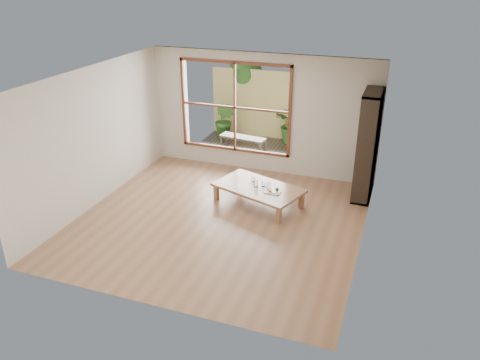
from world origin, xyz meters
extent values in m
plane|color=#A77753|center=(0.00, 0.00, 0.00)|extent=(5.00, 5.00, 0.00)
cube|color=#A4794F|center=(0.45, 0.85, 0.33)|extent=(1.86, 1.42, 0.05)
cube|color=#A4794F|center=(-0.37, 0.73, 0.15)|extent=(0.10, 0.10, 0.31)
cube|color=#A4794F|center=(-0.12, 1.45, 0.15)|extent=(0.10, 0.10, 0.31)
cube|color=#A4794F|center=(1.03, 0.24, 0.15)|extent=(0.10, 0.10, 0.31)
cube|color=#A4794F|center=(1.28, 0.97, 0.15)|extent=(0.10, 0.10, 0.31)
cube|color=silver|center=(0.05, 1.44, 0.04)|extent=(0.56, 0.56, 0.07)
cube|color=#30241A|center=(2.31, 1.90, 1.06)|extent=(0.34, 0.95, 2.12)
cylinder|color=silver|center=(0.42, 0.82, 0.43)|extent=(0.07, 0.07, 0.13)
cylinder|color=silver|center=(0.66, 0.84, 0.42)|extent=(0.08, 0.08, 0.11)
cylinder|color=silver|center=(0.54, 0.89, 0.40)|extent=(0.07, 0.07, 0.09)
cylinder|color=silver|center=(0.29, 1.03, 0.40)|extent=(0.07, 0.07, 0.08)
cube|color=white|center=(0.78, 0.70, 0.37)|extent=(0.31, 0.24, 0.02)
sphere|color=#2C6A2A|center=(0.85, 0.74, 0.42)|extent=(0.07, 0.07, 0.07)
cube|color=orange|center=(0.75, 0.66, 0.39)|extent=(0.06, 0.05, 0.03)
cube|color=beige|center=(0.71, 0.73, 0.39)|extent=(0.07, 0.06, 0.02)
cylinder|color=silver|center=(0.81, 0.64, 0.39)|extent=(0.17, 0.03, 0.01)
cube|color=#392F29|center=(-0.60, 3.56, 0.00)|extent=(2.80, 2.00, 0.05)
cube|color=#30241A|center=(-0.75, 3.37, 0.36)|extent=(1.18, 0.48, 0.05)
cube|color=#30241A|center=(-1.29, 3.32, 0.18)|extent=(0.07, 0.07, 0.32)
cube|color=#30241A|center=(-1.26, 3.57, 0.18)|extent=(0.07, 0.07, 0.32)
cube|color=#30241A|center=(-0.24, 3.18, 0.18)|extent=(0.07, 0.07, 0.32)
cube|color=#30241A|center=(-0.20, 3.43, 0.18)|extent=(0.07, 0.07, 0.32)
cube|color=#D7C36E|center=(-0.60, 4.56, 0.90)|extent=(2.80, 0.06, 1.80)
imported|color=#336023|center=(0.27, 4.36, 0.50)|extent=(1.08, 1.02, 0.96)
imported|color=#336023|center=(-1.50, 4.07, 0.52)|extent=(0.65, 0.58, 1.00)
cylinder|color=#4C3D2D|center=(-1.30, 4.86, 0.80)|extent=(0.14, 0.14, 1.60)
sphere|color=#336023|center=(-1.18, 4.86, 1.65)|extent=(0.84, 0.84, 0.84)
sphere|color=#336023|center=(-1.45, 4.94, 1.45)|extent=(0.70, 0.70, 0.70)
sphere|color=#336023|center=(-1.27, 4.76, 1.90)|extent=(0.64, 0.64, 0.64)
camera|label=1|loc=(2.84, -6.88, 4.23)|focal=35.00mm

